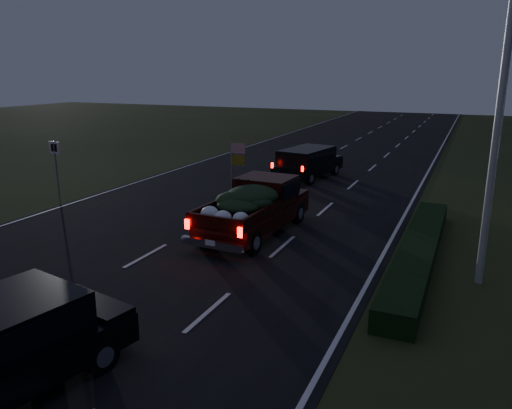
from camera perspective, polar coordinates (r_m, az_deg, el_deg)
The scene contains 7 objects.
ground at distance 15.99m, azimuth -12.46°, elevation -5.78°, with size 120.00×120.00×0.00m, color black.
road_asphalt at distance 15.98m, azimuth -12.46°, elevation -5.75°, with size 14.00×120.00×0.02m, color black.
hedge_row at distance 15.91m, azimuth 18.07°, elevation -5.14°, with size 1.00×10.00×0.60m, color black.
light_pole at distance 13.97m, azimuth 26.49°, elevation 13.09°, with size 0.50×0.90×9.16m.
route_sign at distance 24.70m, azimuth -21.94°, elevation 4.80°, with size 0.55×0.08×2.50m.
pickup_truck at distance 17.49m, azimuth -0.15°, elevation 0.03°, with size 2.32×5.48×2.82m.
lead_suv at distance 26.72m, azimuth 5.91°, elevation 5.09°, with size 2.68×4.88×1.33m.
Camera 1 is at (9.02, -11.96, 5.59)m, focal length 35.00 mm.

